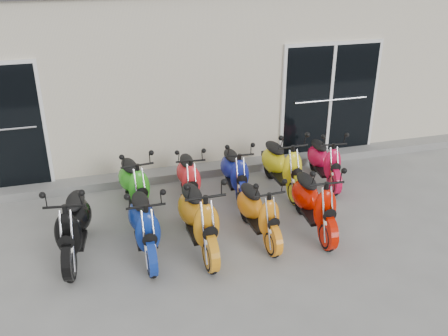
{
  "coord_description": "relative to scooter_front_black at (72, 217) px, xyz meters",
  "views": [
    {
      "loc": [
        -1.98,
        -6.28,
        4.06
      ],
      "look_at": [
        0.0,
        0.6,
        0.75
      ],
      "focal_mm": 40.0,
      "sensor_mm": 36.0,
      "label": 1
    }
  ],
  "objects": [
    {
      "name": "ground",
      "position": [
        2.34,
        0.08,
        -0.61
      ],
      "size": [
        80.0,
        80.0,
        0.0
      ],
      "primitive_type": "plane",
      "color": "gray",
      "rests_on": "ground"
    },
    {
      "name": "scooter_front_orange_b",
      "position": [
        2.59,
        -0.26,
        -0.06
      ],
      "size": [
        0.63,
        1.52,
        1.1
      ],
      "primitive_type": null,
      "rotation": [
        0.0,
        0.0,
        0.06
      ],
      "color": "orange",
      "rests_on": "ground"
    },
    {
      "name": "building",
      "position": [
        2.34,
        5.28,
        0.99
      ],
      "size": [
        14.0,
        6.0,
        3.2
      ],
      "primitive_type": "cube",
      "color": "beige",
      "rests_on": "ground"
    },
    {
      "name": "scooter_back_extra",
      "position": [
        4.35,
        1.15,
        -0.07
      ],
      "size": [
        0.67,
        1.51,
        1.09
      ],
      "primitive_type": null,
      "rotation": [
        0.0,
        0.0,
        -0.1
      ],
      "color": "red",
      "rests_on": "ground"
    },
    {
      "name": "scooter_front_blue",
      "position": [
        0.94,
        -0.22,
        -0.02
      ],
      "size": [
        0.58,
        1.59,
        1.18
      ],
      "primitive_type": null,
      "rotation": [
        0.0,
        0.0,
        0.0
      ],
      "color": "navy",
      "rests_on": "ground"
    },
    {
      "name": "door_right",
      "position": [
        4.94,
        2.25,
        0.65
      ],
      "size": [
        2.02,
        0.08,
        2.22
      ],
      "primitive_type": "cube",
      "color": "black",
      "rests_on": "front_step"
    },
    {
      "name": "scooter_front_red",
      "position": [
        3.46,
        -0.29,
        -0.02
      ],
      "size": [
        0.69,
        1.65,
        1.2
      ],
      "primitive_type": null,
      "rotation": [
        0.0,
        0.0,
        -0.06
      ],
      "color": "red",
      "rests_on": "ground"
    },
    {
      "name": "door_left",
      "position": [
        -0.86,
        2.25,
        0.65
      ],
      "size": [
        1.07,
        0.08,
        2.22
      ],
      "primitive_type": "cube",
      "color": "black",
      "rests_on": "front_step"
    },
    {
      "name": "scooter_back_yellow",
      "position": [
        3.5,
        1.06,
        -0.01
      ],
      "size": [
        0.65,
        1.66,
        1.21
      ],
      "primitive_type": null,
      "rotation": [
        0.0,
        0.0,
        0.03
      ],
      "color": "yellow",
      "rests_on": "ground"
    },
    {
      "name": "front_step",
      "position": [
        2.34,
        2.1,
        -0.54
      ],
      "size": [
        14.0,
        0.4,
        0.15
      ],
      "primitive_type": "cube",
      "color": "gray",
      "rests_on": "ground"
    },
    {
      "name": "scooter_back_red",
      "position": [
        1.86,
        1.15,
        -0.07
      ],
      "size": [
        0.67,
        1.51,
        1.09
      ],
      "primitive_type": null,
      "rotation": [
        0.0,
        0.0,
        -0.1
      ],
      "color": "red",
      "rests_on": "ground"
    },
    {
      "name": "scooter_back_blue",
      "position": [
        2.66,
        1.14,
        -0.07
      ],
      "size": [
        0.65,
        1.51,
        1.09
      ],
      "primitive_type": null,
      "rotation": [
        0.0,
        0.0,
        -0.08
      ],
      "color": "navy",
      "rests_on": "ground"
    },
    {
      "name": "scooter_back_green",
      "position": [
        0.96,
        1.09,
        -0.03
      ],
      "size": [
        0.73,
        1.63,
        1.17
      ],
      "primitive_type": null,
      "rotation": [
        0.0,
        0.0,
        0.1
      ],
      "color": "green",
      "rests_on": "ground"
    },
    {
      "name": "scooter_front_orange_a",
      "position": [
        1.69,
        -0.3,
        0.02
      ],
      "size": [
        0.67,
        1.73,
        1.27
      ],
      "primitive_type": null,
      "rotation": [
        0.0,
        0.0,
        0.02
      ],
      "color": "orange",
      "rests_on": "ground"
    },
    {
      "name": "scooter_front_black",
      "position": [
        0.0,
        0.0,
        0.0
      ],
      "size": [
        0.84,
        1.73,
        1.23
      ],
      "primitive_type": null,
      "rotation": [
        0.0,
        0.0,
        -0.15
      ],
      "color": "black",
      "rests_on": "ground"
    }
  ]
}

